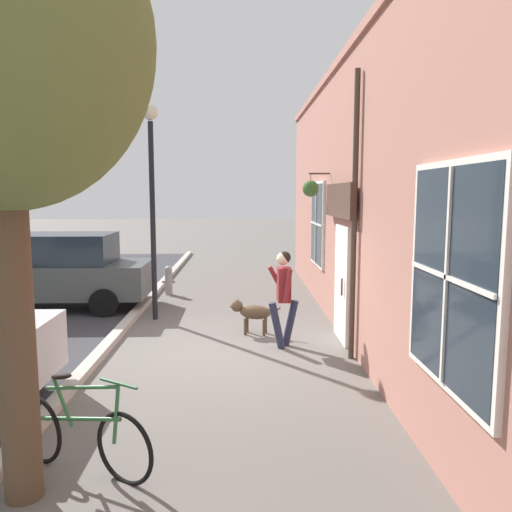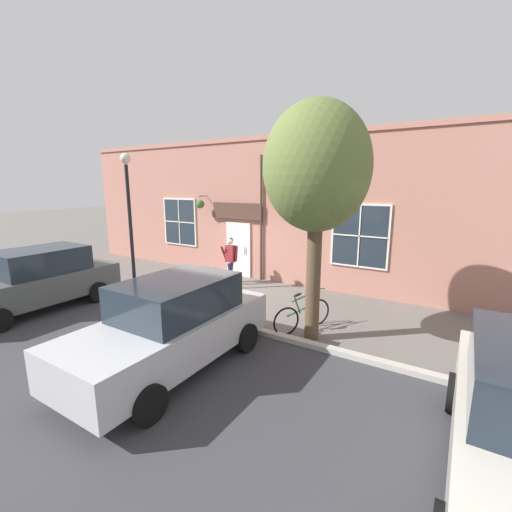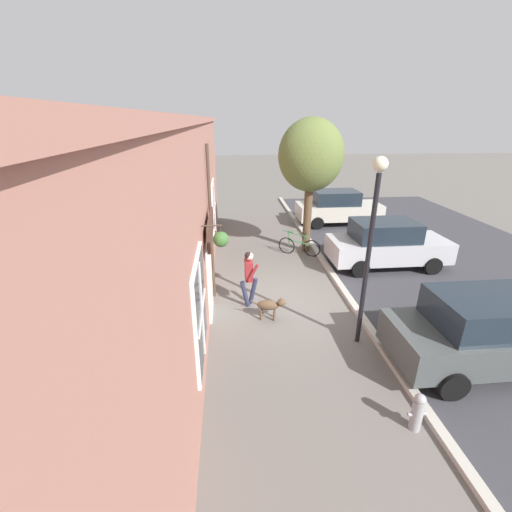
# 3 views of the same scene
# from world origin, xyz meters

# --- Properties ---
(ground_plane) EXTENTS (90.00, 90.00, 0.00)m
(ground_plane) POSITION_xyz_m (0.00, 0.00, 0.00)
(ground_plane) COLOR #66605B
(curb_and_road) EXTENTS (10.10, 28.00, 0.12)m
(curb_and_road) POSITION_xyz_m (5.85, 0.00, 0.02)
(curb_and_road) COLOR #B2ADA3
(curb_and_road) RESTS_ON ground_plane
(storefront_facade) EXTENTS (0.95, 18.00, 5.23)m
(storefront_facade) POSITION_xyz_m (-2.34, -0.01, 2.61)
(storefront_facade) COLOR #B27566
(storefront_facade) RESTS_ON ground_plane
(pedestrian_walking) EXTENTS (0.55, 0.55, 1.69)m
(pedestrian_walking) POSITION_xyz_m (-1.06, -0.28, 1.02)
(pedestrian_walking) COLOR #282D47
(pedestrian_walking) RESTS_ON ground_plane
(dog_on_leash) EXTENTS (1.00, 0.42, 0.67)m
(dog_on_leash) POSITION_xyz_m (-0.53, -1.10, 0.43)
(dog_on_leash) COLOR brown
(dog_on_leash) RESTS_ON ground_plane
(street_tree_by_curb) EXTENTS (2.50, 2.25, 5.26)m
(street_tree_by_curb) POSITION_xyz_m (1.62, 4.06, 3.79)
(street_tree_by_curb) COLOR brown
(street_tree_by_curb) RESTS_ON ground_plane
(leaning_bicycle) EXTENTS (1.58, 0.82, 1.00)m
(leaning_bicycle) POSITION_xyz_m (1.22, 3.61, 0.38)
(leaning_bicycle) COLOR black
(leaning_bicycle) RESTS_ON ground_plane
(parked_car_nearest_curb) EXTENTS (4.32, 1.97, 1.75)m
(parked_car_nearest_curb) POSITION_xyz_m (3.95, -3.41, 0.88)
(parked_car_nearest_curb) COLOR #474C4C
(parked_car_nearest_curb) RESTS_ON ground_plane
(parked_car_mid_block) EXTENTS (4.32, 1.97, 1.75)m
(parked_car_mid_block) POSITION_xyz_m (4.19, 2.21, 0.88)
(parked_car_mid_block) COLOR #B7B7BC
(parked_car_mid_block) RESTS_ON ground_plane
(street_lamp) EXTENTS (0.32, 0.32, 4.48)m
(street_lamp) POSITION_xyz_m (1.52, -2.30, 2.96)
(street_lamp) COLOR black
(street_lamp) RESTS_ON ground_plane
(fire_hydrant) EXTENTS (0.34, 0.20, 0.77)m
(fire_hydrant) POSITION_xyz_m (1.61, -4.92, 0.40)
(fire_hydrant) COLOR #99999E
(fire_hydrant) RESTS_ON ground_plane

